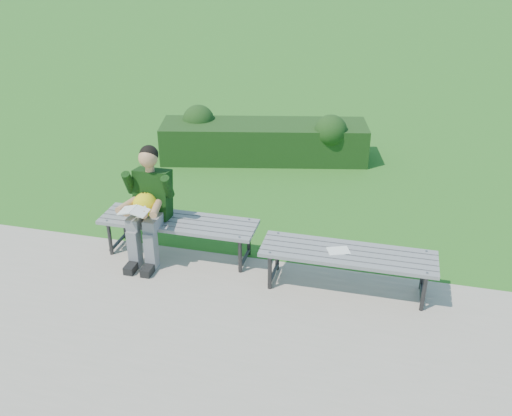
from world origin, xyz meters
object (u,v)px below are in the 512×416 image
bench_left (178,225)px  bench_right (348,257)px  hedge (264,139)px  seated_boy (148,202)px  paper_sheet (338,251)px

bench_left → bench_right: size_ratio=1.00×
bench_left → bench_right: same height
hedge → bench_right: hedge is taller
hedge → bench_left: size_ratio=1.88×
hedge → seated_boy: 3.34m
hedge → bench_right: 3.81m
bench_right → seated_boy: (-2.25, 0.13, 0.30)m
hedge → bench_right: (1.70, -3.41, 0.08)m
bench_left → bench_right: 1.96m
bench_left → seated_boy: bearing=-161.8°
bench_left → seated_boy: (-0.30, -0.10, 0.30)m
hedge → seated_boy: bearing=-99.5°
bench_right → paper_sheet: (-0.10, 0.00, 0.06)m
bench_right → paper_sheet: bearing=180.0°
bench_left → paper_sheet: size_ratio=6.83×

